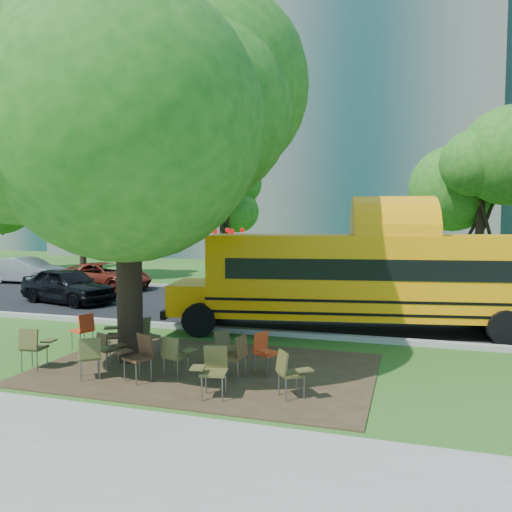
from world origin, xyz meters
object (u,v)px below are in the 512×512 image
(chair_0, at_px, (34,344))
(chair_7, at_px, (289,370))
(chair_2, at_px, (91,353))
(chair_9, at_px, (119,331))
(school_bus, at_px, (387,277))
(chair_11, at_px, (220,343))
(chair_1, at_px, (107,346))
(main_tree, at_px, (126,86))
(chair_4, at_px, (175,353))
(chair_3, at_px, (139,353))
(chair_12, at_px, (264,349))
(chair_5, at_px, (213,367))
(black_car, at_px, (68,286))
(bg_car_silver, at_px, (27,271))
(bg_car_red, at_px, (104,276))
(chair_6, at_px, (236,352))
(chair_10, at_px, (146,333))
(chair_8, at_px, (84,327))

(chair_0, relative_size, chair_7, 1.04)
(chair_2, height_order, chair_9, chair_9)
(school_bus, height_order, chair_11, school_bus)
(chair_1, xyz_separation_m, chair_11, (2.20, 0.98, 0.00))
(main_tree, height_order, chair_4, main_tree)
(chair_3, xyz_separation_m, chair_4, (0.60, 0.36, -0.04))
(chair_3, relative_size, chair_12, 1.08)
(chair_9, bearing_deg, chair_5, -147.36)
(chair_12, bearing_deg, chair_7, 60.76)
(main_tree, height_order, chair_9, main_tree)
(chair_0, xyz_separation_m, black_car, (-4.93, 7.41, 0.13))
(chair_1, xyz_separation_m, chair_12, (3.32, 0.61, 0.05))
(chair_3, height_order, chair_12, chair_3)
(chair_9, bearing_deg, bg_car_silver, 22.78)
(bg_car_red, bearing_deg, bg_car_silver, 86.62)
(chair_5, bearing_deg, chair_6, -105.10)
(chair_10, bearing_deg, bg_car_silver, -106.82)
(main_tree, xyz_separation_m, chair_8, (-1.67, 0.62, -5.50))
(chair_11, bearing_deg, bg_car_red, 82.92)
(chair_1, xyz_separation_m, bg_car_red, (-7.25, 10.57, 0.15))
(chair_0, relative_size, chair_8, 1.02)
(chair_4, relative_size, chair_11, 1.10)
(chair_3, bearing_deg, chair_4, -127.68)
(main_tree, height_order, bg_car_silver, main_tree)
(chair_2, xyz_separation_m, chair_7, (3.99, 0.12, 0.00))
(chair_6, distance_m, chair_8, 4.54)
(chair_2, xyz_separation_m, chair_6, (2.75, 0.84, 0.03))
(school_bus, height_order, chair_9, school_bus)
(chair_2, relative_size, chair_4, 1.02)
(school_bus, xyz_separation_m, chair_2, (-5.38, -6.07, -1.06))
(chair_7, bearing_deg, bg_car_red, -170.52)
(chair_0, distance_m, chair_10, 2.40)
(main_tree, distance_m, chair_10, 5.53)
(chair_9, xyz_separation_m, bg_car_red, (-6.99, 9.67, 0.03))
(chair_4, xyz_separation_m, chair_7, (2.44, -0.45, 0.01))
(school_bus, relative_size, chair_4, 13.42)
(chair_9, relative_size, bg_car_red, 0.22)
(chair_11, distance_m, chair_12, 1.18)
(black_car, bearing_deg, chair_3, -120.18)
(chair_6, bearing_deg, bg_car_red, 49.04)
(school_bus, distance_m, chair_3, 7.41)
(chair_3, bearing_deg, chair_0, 21.92)
(main_tree, relative_size, chair_9, 9.97)
(chair_0, xyz_separation_m, chair_4, (3.10, 0.38, -0.03))
(chair_0, height_order, chair_9, chair_9)
(chair_2, bearing_deg, chair_6, -22.39)
(chair_7, height_order, black_car, black_car)
(chair_1, relative_size, bg_car_silver, 0.19)
(black_car, bearing_deg, chair_7, -110.87)
(chair_7, xyz_separation_m, bg_car_red, (-11.40, 11.21, 0.09))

